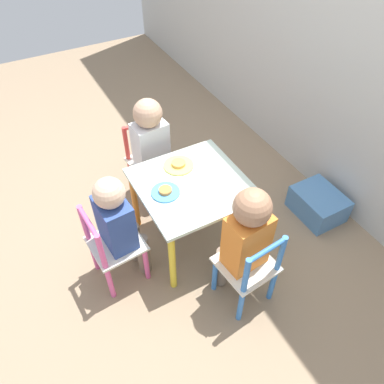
% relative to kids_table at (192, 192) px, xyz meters
% --- Properties ---
extents(ground_plane, '(6.00, 6.00, 0.00)m').
position_rel_kids_table_xyz_m(ground_plane, '(0.00, 0.00, -0.39)').
color(ground_plane, '#8C755B').
extents(kids_table, '(0.57, 0.57, 0.45)m').
position_rel_kids_table_xyz_m(kids_table, '(0.00, 0.00, 0.00)').
color(kids_table, silver).
rests_on(kids_table, ground_plane).
extents(chair_red, '(0.28, 0.28, 0.52)m').
position_rel_kids_table_xyz_m(chair_red, '(-0.49, -0.05, -0.13)').
color(chair_red, silver).
rests_on(chair_red, ground_plane).
extents(chair_pink, '(0.28, 0.28, 0.52)m').
position_rel_kids_table_xyz_m(chair_pink, '(0.04, -0.49, -0.13)').
color(chair_pink, silver).
rests_on(chair_pink, ground_plane).
extents(chair_blue, '(0.29, 0.29, 0.52)m').
position_rel_kids_table_xyz_m(chair_blue, '(0.49, 0.05, -0.13)').
color(chair_blue, silver).
rests_on(chair_blue, ground_plane).
extents(child_left, '(0.22, 0.21, 0.73)m').
position_rel_kids_table_xyz_m(child_left, '(-0.43, -0.04, 0.06)').
color(child_left, '#7A6B5B').
rests_on(child_left, ground_plane).
extents(child_front, '(0.21, 0.22, 0.70)m').
position_rel_kids_table_xyz_m(child_front, '(0.04, -0.43, 0.03)').
color(child_front, '#7A6B5B').
rests_on(child_front, ground_plane).
extents(child_right, '(0.23, 0.21, 0.75)m').
position_rel_kids_table_xyz_m(child_right, '(0.43, 0.04, 0.07)').
color(child_right, '#7A6B5B').
rests_on(child_right, ground_plane).
extents(plate_left, '(0.17, 0.17, 0.03)m').
position_rel_kids_table_xyz_m(plate_left, '(-0.16, 0.00, 0.08)').
color(plate_left, '#EADB66').
rests_on(plate_left, kids_table).
extents(plate_front, '(0.15, 0.15, 0.03)m').
position_rel_kids_table_xyz_m(plate_front, '(-0.00, -0.16, 0.08)').
color(plate_front, '#4C9EE0').
rests_on(plate_front, kids_table).
extents(storage_bin, '(0.32, 0.25, 0.17)m').
position_rel_kids_table_xyz_m(storage_bin, '(0.21, 0.80, -0.30)').
color(storage_bin, '#4C7FB7').
rests_on(storage_bin, ground_plane).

